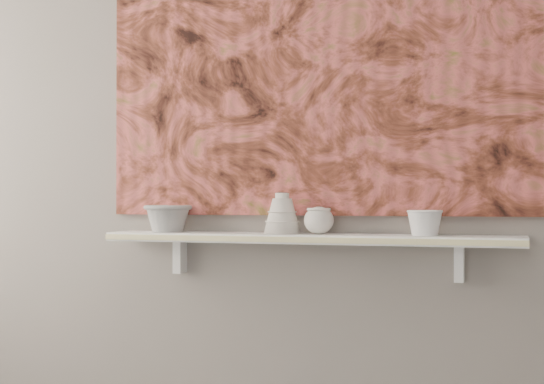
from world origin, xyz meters
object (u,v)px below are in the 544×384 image
at_px(bell_vessel, 282,213).
at_px(bowl_white, 425,223).
at_px(bowl_grey, 168,218).
at_px(shelf, 307,238).
at_px(cup_cream, 319,220).
at_px(painting, 313,56).

height_order(bell_vessel, bowl_white, bell_vessel).
bearing_deg(bell_vessel, bowl_grey, 180.00).
bearing_deg(shelf, cup_cream, 0.00).
bearing_deg(bowl_white, shelf, 180.00).
xyz_separation_m(painting, cup_cream, (0.04, -0.08, -0.56)).
xyz_separation_m(bell_vessel, bowl_white, (0.47, 0.00, -0.03)).
relative_size(shelf, cup_cream, 14.12).
relative_size(cup_cream, bell_vessel, 0.72).
distance_m(painting, bell_vessel, 0.55).
relative_size(painting, bowl_grey, 8.76).
height_order(bowl_grey, bell_vessel, bell_vessel).
relative_size(bowl_grey, bell_vessel, 1.24).
xyz_separation_m(bowl_grey, bowl_white, (0.89, 0.00, -0.01)).
bearing_deg(cup_cream, painting, 117.30).
xyz_separation_m(cup_cream, bowl_white, (0.35, 0.00, -0.00)).
relative_size(shelf, painting, 0.93).
bearing_deg(bowl_white, painting, 168.27).
bearing_deg(cup_cream, shelf, 180.00).
xyz_separation_m(bowl_grey, cup_cream, (0.55, 0.00, -0.00)).
bearing_deg(painting, shelf, -90.00).
distance_m(bell_vessel, bowl_white, 0.47).
bearing_deg(bowl_white, bell_vessel, 180.00).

